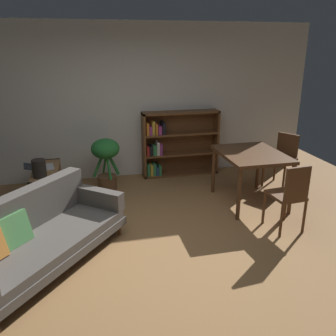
{
  "coord_description": "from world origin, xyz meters",
  "views": [
    {
      "loc": [
        -0.76,
        -3.6,
        2.31
      ],
      "look_at": [
        0.21,
        0.52,
        0.83
      ],
      "focal_mm": 37.94,
      "sensor_mm": 36.0,
      "label": 1
    }
  ],
  "objects_px": {
    "desk_speaker": "(39,168)",
    "bookshelf": "(175,144)",
    "open_laptop": "(41,167)",
    "fabric_couch": "(35,235)",
    "media_console": "(47,185)",
    "dining_chair_far": "(283,156)",
    "dining_table": "(251,158)",
    "dining_chair_near": "(289,194)",
    "potted_floor_plant": "(106,158)"
  },
  "relations": [
    {
      "from": "dining_chair_near",
      "to": "dining_chair_far",
      "type": "relative_size",
      "value": 1.03
    },
    {
      "from": "desk_speaker",
      "to": "dining_chair_far",
      "type": "relative_size",
      "value": 0.29
    },
    {
      "from": "open_laptop",
      "to": "bookshelf",
      "type": "distance_m",
      "value": 2.4
    },
    {
      "from": "open_laptop",
      "to": "dining_chair_near",
      "type": "distance_m",
      "value": 3.65
    },
    {
      "from": "potted_floor_plant",
      "to": "dining_table",
      "type": "relative_size",
      "value": 0.79
    },
    {
      "from": "dining_chair_near",
      "to": "bookshelf",
      "type": "bearing_deg",
      "value": 109.51
    },
    {
      "from": "open_laptop",
      "to": "dining_chair_far",
      "type": "bearing_deg",
      "value": -4.67
    },
    {
      "from": "desk_speaker",
      "to": "potted_floor_plant",
      "type": "xyz_separation_m",
      "value": [
        0.98,
        0.56,
        -0.08
      ]
    },
    {
      "from": "fabric_couch",
      "to": "desk_speaker",
      "type": "relative_size",
      "value": 8.03
    },
    {
      "from": "fabric_couch",
      "to": "desk_speaker",
      "type": "xyz_separation_m",
      "value": [
        -0.07,
        1.44,
        0.28
      ]
    },
    {
      "from": "desk_speaker",
      "to": "bookshelf",
      "type": "relative_size",
      "value": 0.18
    },
    {
      "from": "desk_speaker",
      "to": "dining_chair_near",
      "type": "relative_size",
      "value": 0.28
    },
    {
      "from": "potted_floor_plant",
      "to": "bookshelf",
      "type": "height_order",
      "value": "bookshelf"
    },
    {
      "from": "fabric_couch",
      "to": "media_console",
      "type": "xyz_separation_m",
      "value": [
        -0.02,
        1.76,
        -0.11
      ]
    },
    {
      "from": "dining_chair_near",
      "to": "media_console",
      "type": "bearing_deg",
      "value": 151.16
    },
    {
      "from": "open_laptop",
      "to": "bookshelf",
      "type": "relative_size",
      "value": 0.34
    },
    {
      "from": "dining_table",
      "to": "open_laptop",
      "type": "bearing_deg",
      "value": 164.38
    },
    {
      "from": "dining_chair_near",
      "to": "dining_table",
      "type": "bearing_deg",
      "value": 95.45
    },
    {
      "from": "potted_floor_plant",
      "to": "dining_chair_near",
      "type": "xyz_separation_m",
      "value": [
        2.17,
        -1.96,
        -0.04
      ]
    },
    {
      "from": "dining_chair_near",
      "to": "desk_speaker",
      "type": "bearing_deg",
      "value": 156.05
    },
    {
      "from": "fabric_couch",
      "to": "media_console",
      "type": "distance_m",
      "value": 1.76
    },
    {
      "from": "media_console",
      "to": "desk_speaker",
      "type": "bearing_deg",
      "value": -97.91
    },
    {
      "from": "media_console",
      "to": "dining_table",
      "type": "distance_m",
      "value": 3.15
    },
    {
      "from": "dining_table",
      "to": "media_console",
      "type": "bearing_deg",
      "value": 165.62
    },
    {
      "from": "open_laptop",
      "to": "dining_chair_near",
      "type": "height_order",
      "value": "dining_chair_near"
    },
    {
      "from": "potted_floor_plant",
      "to": "dining_chair_far",
      "type": "relative_size",
      "value": 0.98
    },
    {
      "from": "media_console",
      "to": "open_laptop",
      "type": "bearing_deg",
      "value": 128.72
    },
    {
      "from": "media_console",
      "to": "bookshelf",
      "type": "xyz_separation_m",
      "value": [
        2.23,
        0.75,
        0.33
      ]
    },
    {
      "from": "open_laptop",
      "to": "dining_chair_near",
      "type": "xyz_separation_m",
      "value": [
        3.18,
        -1.8,
        -0.01
      ]
    },
    {
      "from": "fabric_couch",
      "to": "bookshelf",
      "type": "xyz_separation_m",
      "value": [
        2.21,
        2.5,
        0.22
      ]
    },
    {
      "from": "fabric_couch",
      "to": "media_console",
      "type": "bearing_deg",
      "value": 90.76
    },
    {
      "from": "dining_chair_far",
      "to": "desk_speaker",
      "type": "bearing_deg",
      "value": -178.84
    },
    {
      "from": "potted_floor_plant",
      "to": "dining_chair_near",
      "type": "distance_m",
      "value": 2.93
    },
    {
      "from": "fabric_couch",
      "to": "dining_table",
      "type": "xyz_separation_m",
      "value": [
        2.99,
        0.98,
        0.35
      ]
    },
    {
      "from": "open_laptop",
      "to": "potted_floor_plant",
      "type": "distance_m",
      "value": 1.02
    },
    {
      "from": "media_console",
      "to": "desk_speaker",
      "type": "relative_size",
      "value": 4.22
    },
    {
      "from": "open_laptop",
      "to": "potted_floor_plant",
      "type": "xyz_separation_m",
      "value": [
        1.01,
        0.16,
        0.03
      ]
    },
    {
      "from": "open_laptop",
      "to": "bookshelf",
      "type": "bearing_deg",
      "value": 15.93
    },
    {
      "from": "fabric_couch",
      "to": "dining_chair_near",
      "type": "xyz_separation_m",
      "value": [
        3.08,
        0.05,
        0.16
      ]
    },
    {
      "from": "media_console",
      "to": "open_laptop",
      "type": "xyz_separation_m",
      "value": [
        -0.07,
        0.09,
        0.27
      ]
    },
    {
      "from": "desk_speaker",
      "to": "bookshelf",
      "type": "height_order",
      "value": "bookshelf"
    },
    {
      "from": "desk_speaker",
      "to": "dining_table",
      "type": "height_order",
      "value": "dining_table"
    },
    {
      "from": "media_console",
      "to": "open_laptop",
      "type": "distance_m",
      "value": 0.3
    },
    {
      "from": "dining_chair_near",
      "to": "fabric_couch",
      "type": "bearing_deg",
      "value": -179.15
    },
    {
      "from": "dining_table",
      "to": "dining_chair_near",
      "type": "bearing_deg",
      "value": -84.55
    },
    {
      "from": "fabric_couch",
      "to": "open_laptop",
      "type": "bearing_deg",
      "value": 92.98
    },
    {
      "from": "potted_floor_plant",
      "to": "dining_chair_far",
      "type": "bearing_deg",
      "value": -9.32
    },
    {
      "from": "fabric_couch",
      "to": "open_laptop",
      "type": "height_order",
      "value": "fabric_couch"
    },
    {
      "from": "open_laptop",
      "to": "dining_table",
      "type": "height_order",
      "value": "dining_table"
    },
    {
      "from": "desk_speaker",
      "to": "bookshelf",
      "type": "xyz_separation_m",
      "value": [
        2.28,
        1.06,
        -0.06
      ]
    }
  ]
}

